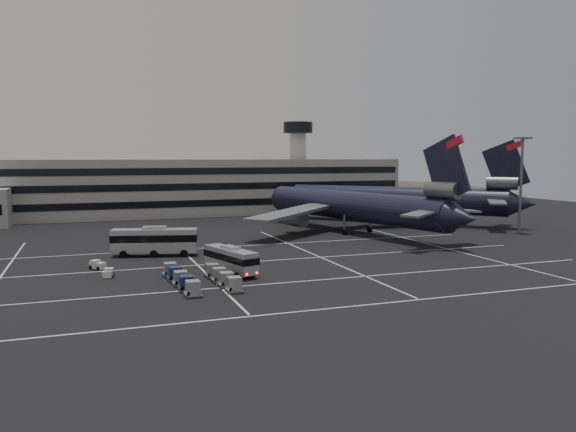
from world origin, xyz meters
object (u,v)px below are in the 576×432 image
Objects in this scene: bus_far at (155,240)px; tug_a at (108,273)px; bus_near at (231,258)px; uld_cluster at (199,278)px; trijet_main at (352,206)px.

tug_a is at bearing 166.48° from bus_far.
tug_a is at bearing 152.84° from bus_near.
bus_far is 21.35m from uld_cluster.
bus_far reaches higher than bus_near.
tug_a is (-45.86, -26.58, -4.70)m from trijet_main.
uld_cluster is (-36.21, -34.37, -4.43)m from trijet_main.
tug_a is 12.41m from uld_cluster.
trijet_main is 53.22m from tug_a.
bus_far is at bearing 73.30° from tug_a.
uld_cluster reaches higher than tug_a.
bus_far is at bearing -175.53° from trijet_main.
trijet_main reaches higher than tug_a.
bus_near reaches higher than tug_a.
trijet_main is 26.89× the size of tug_a.
trijet_main is at bearing 41.38° from tug_a.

